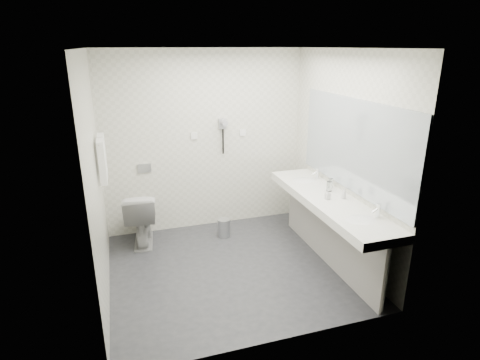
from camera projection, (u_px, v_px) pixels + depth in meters
name	position (u px, v px, depth m)	size (l,w,h in m)	color
floor	(232.00, 268.00, 4.72)	(2.80, 2.80, 0.00)	#2B2C31
ceiling	(230.00, 48.00, 3.91)	(2.80, 2.80, 0.00)	white
wall_back	(205.00, 142.00, 5.49)	(2.80, 2.80, 0.00)	silver
wall_front	(277.00, 214.00, 3.14)	(2.80, 2.80, 0.00)	silver
wall_left	(96.00, 181.00, 3.92)	(2.60, 2.60, 0.00)	silver
wall_right	(343.00, 158.00, 4.71)	(2.60, 2.60, 0.00)	silver
vanity_counter	(329.00, 201.00, 4.60)	(0.55, 2.20, 0.10)	white
vanity_panel	(328.00, 234.00, 4.75)	(0.03, 2.15, 0.75)	gray
vanity_post_near	(384.00, 280.00, 3.82)	(0.06, 0.06, 0.75)	silver
vanity_post_far	(294.00, 202.00, 5.69)	(0.06, 0.06, 0.75)	silver
mirror	(353.00, 146.00, 4.47)	(0.02, 2.20, 1.05)	#B2BCC6
basin_near	(361.00, 221.00, 4.00)	(0.40, 0.31, 0.05)	white
basin_far	(304.00, 181.00, 5.18)	(0.40, 0.31, 0.05)	white
faucet_near	(378.00, 211.00, 4.03)	(0.04, 0.04, 0.15)	silver
faucet_far	(318.00, 173.00, 5.20)	(0.04, 0.04, 0.15)	silver
soap_bottle_a	(328.00, 195.00, 4.51)	(0.05, 0.05, 0.12)	silver
soap_bottle_c	(344.00, 193.00, 4.53)	(0.05, 0.05, 0.13)	silver
glass_left	(329.00, 186.00, 4.77)	(0.07, 0.07, 0.12)	silver
glass_right	(331.00, 183.00, 4.90)	(0.06, 0.06, 0.11)	silver
toilet	(141.00, 217.00, 5.23)	(0.41, 0.72, 0.73)	white
flush_plate	(144.00, 168.00, 5.33)	(0.18, 0.02, 0.12)	#B2B5BA
pedal_bin	(224.00, 228.00, 5.47)	(0.17, 0.17, 0.24)	#B2B5BA
bin_lid	(224.00, 220.00, 5.42)	(0.17, 0.17, 0.01)	#B2B5BA
towel_rail	(99.00, 139.00, 4.33)	(0.02, 0.02, 0.62)	silver
towel_near	(102.00, 162.00, 4.28)	(0.07, 0.24, 0.48)	white
towel_far	(102.00, 155.00, 4.53)	(0.07, 0.24, 0.48)	white
dryer_cradle	(223.00, 124.00, 5.45)	(0.10, 0.04, 0.14)	#97979C
dryer_barrel	(224.00, 122.00, 5.38)	(0.08, 0.08, 0.14)	#97979C
dryer_cord	(223.00, 141.00, 5.52)	(0.02, 0.02, 0.35)	black
switch_plate_a	(194.00, 136.00, 5.40)	(0.09, 0.02, 0.09)	white
switch_plate_b	(243.00, 133.00, 5.60)	(0.09, 0.02, 0.09)	white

